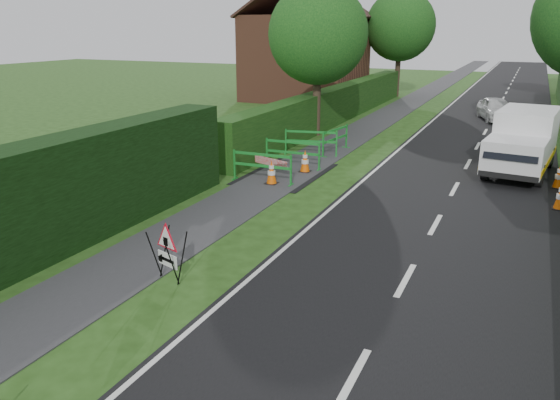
% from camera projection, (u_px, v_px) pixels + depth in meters
% --- Properties ---
extents(ground, '(120.00, 120.00, 0.00)m').
position_uv_depth(ground, '(167.00, 374.00, 7.94)').
color(ground, '#214212').
rests_on(ground, ground).
extents(road_surface, '(6.00, 90.00, 0.02)m').
position_uv_depth(road_surface, '(502.00, 100.00, 37.24)').
color(road_surface, black).
rests_on(road_surface, ground).
extents(footpath, '(2.00, 90.00, 0.02)m').
position_uv_depth(footpath, '(421.00, 96.00, 39.43)').
color(footpath, '#2D2D30').
rests_on(footpath, ground).
extents(hedge_west_far, '(1.00, 24.00, 1.80)m').
position_uv_depth(hedge_west_far, '(336.00, 121.00, 28.97)').
color(hedge_west_far, '#14380F').
rests_on(hedge_west_far, ground).
extents(house_west, '(7.50, 7.40, 7.88)m').
position_uv_depth(house_west, '(306.00, 56.00, 37.00)').
color(house_west, brown).
rests_on(house_west, ground).
extents(tree_nw, '(4.40, 4.40, 6.70)m').
position_uv_depth(tree_nw, '(318.00, 34.00, 23.98)').
color(tree_nw, '#2D2116').
rests_on(tree_nw, ground).
extents(tree_fw, '(4.80, 4.80, 7.24)m').
position_uv_depth(tree_fw, '(400.00, 26.00, 37.73)').
color(tree_fw, '#2D2116').
rests_on(tree_fw, ground).
extents(triangle_sign, '(0.88, 0.88, 1.03)m').
position_uv_depth(triangle_sign, '(166.00, 247.00, 10.63)').
color(triangle_sign, black).
rests_on(triangle_sign, ground).
extents(works_van, '(2.31, 4.79, 2.11)m').
position_uv_depth(works_van, '(523.00, 141.00, 18.54)').
color(works_van, silver).
rests_on(works_van, ground).
extents(traffic_cone_1, '(0.38, 0.38, 0.79)m').
position_uv_depth(traffic_cone_1, '(559.00, 176.00, 16.91)').
color(traffic_cone_1, black).
rests_on(traffic_cone_1, ground).
extents(traffic_cone_2, '(0.38, 0.38, 0.79)m').
position_uv_depth(traffic_cone_2, '(539.00, 159.00, 19.09)').
color(traffic_cone_2, black).
rests_on(traffic_cone_2, ground).
extents(traffic_cone_3, '(0.38, 0.38, 0.79)m').
position_uv_depth(traffic_cone_3, '(272.00, 172.00, 17.36)').
color(traffic_cone_3, black).
rests_on(traffic_cone_3, ground).
extents(traffic_cone_4, '(0.38, 0.38, 0.79)m').
position_uv_depth(traffic_cone_4, '(305.00, 161.00, 18.79)').
color(traffic_cone_4, black).
rests_on(traffic_cone_4, ground).
extents(ped_barrier_0, '(2.07, 0.40, 1.00)m').
position_uv_depth(ped_barrier_0, '(262.00, 164.00, 17.47)').
color(ped_barrier_0, '#178027').
rests_on(ped_barrier_0, ground).
extents(ped_barrier_1, '(2.07, 0.42, 1.00)m').
position_uv_depth(ped_barrier_1, '(293.00, 150.00, 19.32)').
color(ped_barrier_1, '#178027').
rests_on(ped_barrier_1, ground).
extents(ped_barrier_2, '(2.09, 0.78, 1.00)m').
position_uv_depth(ped_barrier_2, '(311.00, 139.00, 21.20)').
color(ped_barrier_2, '#178027').
rests_on(ped_barrier_2, ground).
extents(ped_barrier_3, '(0.65, 2.09, 1.00)m').
position_uv_depth(ped_barrier_3, '(335.00, 137.00, 21.65)').
color(ped_barrier_3, '#178027').
rests_on(ped_barrier_3, ground).
extents(redwhite_plank, '(1.43, 0.53, 0.25)m').
position_uv_depth(redwhite_plank, '(271.00, 175.00, 18.56)').
color(redwhite_plank, red).
rests_on(redwhite_plank, ground).
extents(hatchback_car, '(2.46, 3.85, 1.22)m').
position_uv_depth(hatchback_car, '(496.00, 109.00, 29.09)').
color(hatchback_car, silver).
rests_on(hatchback_car, ground).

